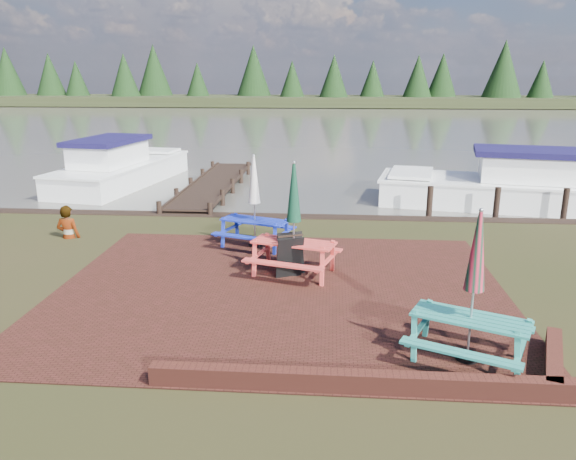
% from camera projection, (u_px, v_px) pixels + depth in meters
% --- Properties ---
extents(ground, '(120.00, 120.00, 0.00)m').
position_uv_depth(ground, '(275.00, 311.00, 10.33)').
color(ground, black).
rests_on(ground, ground).
extents(paving, '(9.00, 7.50, 0.02)m').
position_uv_depth(paving, '(280.00, 290.00, 11.29)').
color(paving, '#361811').
rests_on(paving, ground).
extents(brick_wall, '(6.21, 1.79, 0.30)m').
position_uv_depth(brick_wall, '(411.00, 377.00, 7.81)').
color(brick_wall, '#4C1E16').
rests_on(brick_wall, ground).
extents(water, '(120.00, 60.00, 0.02)m').
position_uv_depth(water, '(320.00, 125.00, 45.82)').
color(water, '#434039').
rests_on(water, ground).
extents(far_treeline, '(120.00, 10.00, 8.10)m').
position_uv_depth(far_treeline, '(326.00, 79.00, 72.74)').
color(far_treeline, black).
rests_on(far_treeline, ground).
extents(picnic_table_teal, '(2.18, 2.08, 2.36)m').
position_uv_depth(picnic_table_teal, '(472.00, 310.00, 8.35)').
color(picnic_table_teal, '#288277').
rests_on(picnic_table_teal, ground).
extents(picnic_table_red, '(2.14, 2.01, 2.45)m').
position_uv_depth(picnic_table_red, '(294.00, 237.00, 11.97)').
color(picnic_table_red, '#E04139').
rests_on(picnic_table_red, ground).
extents(picnic_table_blue, '(2.06, 1.95, 2.30)m').
position_uv_depth(picnic_table_blue, '(255.00, 215.00, 13.93)').
color(picnic_table_blue, '#1628AA').
rests_on(picnic_table_blue, ground).
extents(chalkboard, '(0.61, 0.74, 0.92)m').
position_uv_depth(chalkboard, '(290.00, 255.00, 11.96)').
color(chalkboard, black).
rests_on(chalkboard, ground).
extents(jetty, '(1.76, 9.08, 1.00)m').
position_uv_depth(jetty, '(213.00, 184.00, 21.37)').
color(jetty, black).
rests_on(jetty, ground).
extents(boat_jetty, '(3.71, 7.77, 2.16)m').
position_uv_depth(boat_jetty, '(120.00, 169.00, 22.57)').
color(boat_jetty, white).
rests_on(boat_jetty, ground).
extents(boat_near, '(8.41, 4.28, 2.17)m').
position_uv_depth(boat_near, '(506.00, 188.00, 18.98)').
color(boat_near, white).
rests_on(boat_near, ground).
extents(person, '(0.66, 0.45, 1.74)m').
position_uv_depth(person, '(65.00, 206.00, 14.64)').
color(person, gray).
rests_on(person, ground).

